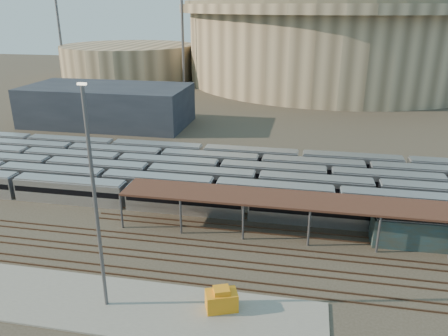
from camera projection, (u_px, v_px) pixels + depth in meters
The scene contains 14 objects.
ground at pixel (175, 237), 58.96m from camera, with size 420.00×420.00×0.00m, color #383026.
apron at pixel (87, 301), 46.03m from camera, with size 50.00×9.00×0.20m, color gray.
subway_trains at pixel (233, 178), 74.50m from camera, with size 124.17×23.90×3.60m.
inspection_shed at pixel (344, 205), 56.95m from camera, with size 60.30×6.00×5.30m.
empty_tracks at pixel (163, 256), 54.33m from camera, with size 170.00×9.62×0.18m.
stadium at pixel (334, 40), 177.51m from camera, with size 124.00×124.00×32.50m.
secondary_arena at pixel (129, 62), 186.88m from camera, with size 56.00×56.00×14.00m, color tan.
service_building at pixel (108, 105), 114.10m from camera, with size 42.00×20.00×10.00m, color #1E232D.
floodlight_0 at pixel (183, 31), 158.34m from camera, with size 4.00×1.00×38.40m.
floodlight_1 at pixel (59, 29), 177.41m from camera, with size 4.00×1.00×38.40m.
floodlight_3 at pixel (255, 26), 200.74m from camera, with size 4.00×1.00×38.40m.
teal_boxcar at pixel (439, 234), 55.83m from camera, with size 16.69×3.23×3.89m, color #1D3F49.
yard_light_pole at pixel (95, 203), 41.46m from camera, with size 0.82×0.36×22.96m.
yellow_equipment at pixel (222, 301), 44.42m from camera, with size 3.18×1.99×1.99m, color orange.
Camera 1 is at (16.53, -49.75, 29.35)m, focal length 35.00 mm.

